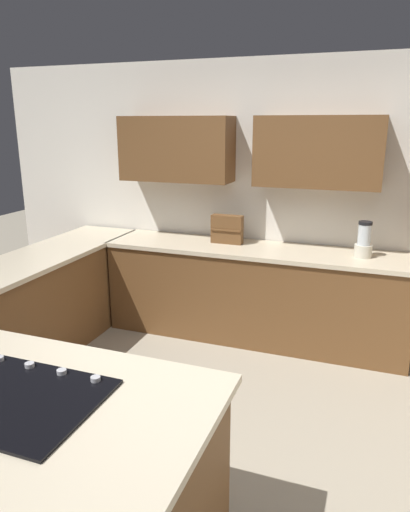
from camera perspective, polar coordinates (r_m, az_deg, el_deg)
The scene contains 11 objects.
ground_plane at distance 3.27m, azimuth -0.58°, elevation -22.27°, with size 14.00×14.00×0.00m, color #9E937F.
wall_back at distance 4.60m, azimuth 7.75°, elevation 8.08°, with size 6.00×0.44×2.60m.
lower_cabinets_back at distance 4.54m, azimuth 5.92°, elevation -4.74°, with size 2.80×0.60×0.86m, color brown.
countertop_back at distance 4.40m, azimuth 6.08°, elevation 0.75°, with size 2.84×0.64×0.04m, color beige.
lower_cabinets_side at distance 4.33m, azimuth -21.16°, elevation -6.82°, with size 0.60×2.90×0.86m, color brown.
countertop_side at distance 4.18m, azimuth -21.77°, elevation -1.11°, with size 0.64×2.94×0.04m, color beige.
island_base at distance 2.49m, azimuth -21.27°, elevation -25.03°, with size 1.64×0.98×0.86m, color brown.
island_top at distance 2.23m, azimuth -22.47°, elevation -16.17°, with size 1.72×1.06×0.04m, color beige.
cooktop at distance 2.22m, azimuth -22.44°, elevation -15.50°, with size 0.76×0.56×0.03m.
blender at distance 4.26m, azimuth 18.68°, elevation 1.62°, with size 0.15×0.15×0.31m.
spice_rack at distance 4.51m, azimuth 2.69°, elevation 3.26°, with size 0.30×0.11×0.27m.
Camera 1 is at (-0.91, 2.41, 2.02)m, focal length 33.01 mm.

